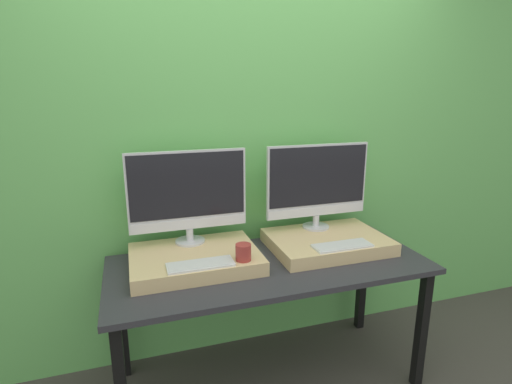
{
  "coord_description": "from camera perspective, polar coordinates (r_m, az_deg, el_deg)",
  "views": [
    {
      "loc": [
        -0.69,
        -1.52,
        1.67
      ],
      "look_at": [
        0.0,
        0.6,
        1.08
      ],
      "focal_mm": 28.0,
      "sensor_mm": 36.0,
      "label": 1
    }
  ],
  "objects": [
    {
      "name": "wall_back",
      "position": [
        2.44,
        -1.39,
        6.08
      ],
      "size": [
        8.0,
        0.04,
        2.6
      ],
      "color": "#66B75B",
      "rests_on": "ground_plane"
    },
    {
      "name": "workbench",
      "position": [
        2.24,
        1.94,
        -11.76
      ],
      "size": [
        1.71,
        0.72,
        0.74
      ],
      "color": "#2D2D33",
      "rests_on": "ground_plane"
    },
    {
      "name": "wooden_riser_left",
      "position": [
        2.18,
        -8.72,
        -9.41
      ],
      "size": [
        0.67,
        0.49,
        0.08
      ],
      "color": "#D6B77F",
      "rests_on": "workbench"
    },
    {
      "name": "monitor_left",
      "position": [
        2.21,
        -9.69,
        -0.16
      ],
      "size": [
        0.65,
        0.17,
        0.52
      ],
      "color": "silver",
      "rests_on": "wooden_riser_left"
    },
    {
      "name": "keyboard_left",
      "position": [
        2.0,
        -7.93,
        -10.21
      ],
      "size": [
        0.33,
        0.12,
        0.01
      ],
      "color": "silver",
      "rests_on": "wooden_riser_left"
    },
    {
      "name": "mug",
      "position": [
        2.03,
        -1.82,
        -8.6
      ],
      "size": [
        0.08,
        0.08,
        0.09
      ],
      "color": "#9E332D",
      "rests_on": "wooden_riser_left"
    },
    {
      "name": "wooden_riser_right",
      "position": [
        2.41,
        10.09,
        -7.02
      ],
      "size": [
        0.67,
        0.49,
        0.08
      ],
      "color": "#D6B77F",
      "rests_on": "workbench"
    },
    {
      "name": "monitor_right",
      "position": [
        2.44,
        8.79,
        1.29
      ],
      "size": [
        0.65,
        0.17,
        0.52
      ],
      "color": "silver",
      "rests_on": "wooden_riser_right"
    },
    {
      "name": "keyboard_right",
      "position": [
        2.25,
        12.23,
        -7.48
      ],
      "size": [
        0.33,
        0.12,
        0.01
      ],
      "color": "silver",
      "rests_on": "wooden_riser_right"
    }
  ]
}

